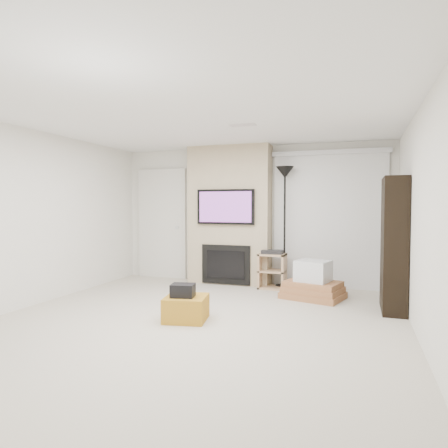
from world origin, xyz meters
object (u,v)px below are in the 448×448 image
(floor_lamp, at_px, (285,192))
(bookshelf, at_px, (394,244))
(av_stand, at_px, (272,268))
(box_stack, at_px, (313,284))
(ottoman, at_px, (186,308))

(floor_lamp, distance_m, bookshelf, 2.13)
(av_stand, height_order, box_stack, av_stand)
(ottoman, height_order, bookshelf, bookshelf)
(floor_lamp, xyz_separation_m, av_stand, (-0.18, -0.16, -1.30))
(ottoman, distance_m, box_stack, 2.18)
(ottoman, xyz_separation_m, box_stack, (1.36, 1.69, 0.07))
(ottoman, distance_m, av_stand, 2.32)
(ottoman, distance_m, bookshelf, 2.89)
(floor_lamp, height_order, box_stack, floor_lamp)
(ottoman, relative_size, floor_lamp, 0.24)
(ottoman, bearing_deg, floor_lamp, 71.62)
(av_stand, height_order, bookshelf, bookshelf)
(av_stand, xyz_separation_m, bookshelf, (1.85, -0.93, 0.55))
(av_stand, distance_m, box_stack, 0.93)
(floor_lamp, distance_m, box_stack, 1.69)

